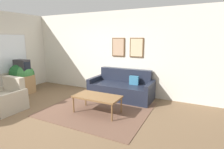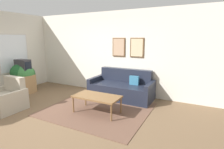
{
  "view_description": "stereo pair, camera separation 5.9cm",
  "coord_description": "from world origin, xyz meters",
  "px_view_note": "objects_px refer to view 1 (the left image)",
  "views": [
    {
      "loc": [
        3.01,
        -2.83,
        1.82
      ],
      "look_at": [
        0.9,
        1.39,
        0.85
      ],
      "focal_mm": 28.0,
      "sensor_mm": 36.0,
      "label": 1
    },
    {
      "loc": [
        3.06,
        -2.81,
        1.82
      ],
      "look_at": [
        0.9,
        1.39,
        0.85
      ],
      "focal_mm": 28.0,
      "sensor_mm": 36.0,
      "label": 2
    }
  ],
  "objects_px": {
    "tv": "(22,67)",
    "armchair": "(6,100)",
    "coffee_table": "(97,97)",
    "couch": "(122,88)",
    "potted_plant_tall": "(19,74)"
  },
  "relations": [
    {
      "from": "couch",
      "to": "potted_plant_tall",
      "type": "bearing_deg",
      "value": -162.17
    },
    {
      "from": "couch",
      "to": "coffee_table",
      "type": "relative_size",
      "value": 1.68
    },
    {
      "from": "tv",
      "to": "armchair",
      "type": "height_order",
      "value": "tv"
    },
    {
      "from": "armchair",
      "to": "potted_plant_tall",
      "type": "height_order",
      "value": "potted_plant_tall"
    },
    {
      "from": "couch",
      "to": "potted_plant_tall",
      "type": "relative_size",
      "value": 1.96
    },
    {
      "from": "tv",
      "to": "armchair",
      "type": "xyz_separation_m",
      "value": [
        0.92,
        -1.21,
        -0.6
      ]
    },
    {
      "from": "couch",
      "to": "armchair",
      "type": "relative_size",
      "value": 2.25
    },
    {
      "from": "coffee_table",
      "to": "armchair",
      "type": "height_order",
      "value": "armchair"
    },
    {
      "from": "tv",
      "to": "potted_plant_tall",
      "type": "relative_size",
      "value": 0.54
    },
    {
      "from": "coffee_table",
      "to": "armchair",
      "type": "distance_m",
      "value": 2.38
    },
    {
      "from": "coffee_table",
      "to": "tv",
      "type": "height_order",
      "value": "tv"
    },
    {
      "from": "potted_plant_tall",
      "to": "tv",
      "type": "bearing_deg",
      "value": 34.43
    },
    {
      "from": "couch",
      "to": "potted_plant_tall",
      "type": "height_order",
      "value": "potted_plant_tall"
    },
    {
      "from": "coffee_table",
      "to": "tv",
      "type": "relative_size",
      "value": 2.17
    },
    {
      "from": "couch",
      "to": "tv",
      "type": "bearing_deg",
      "value": -162.82
    }
  ]
}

